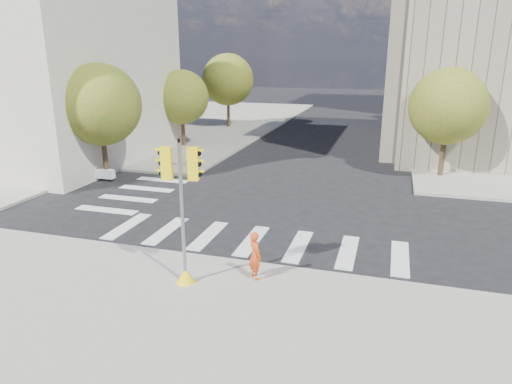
% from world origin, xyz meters
% --- Properties ---
extents(ground, '(160.00, 160.00, 0.00)m').
position_xyz_m(ground, '(0.00, 0.00, 0.00)').
color(ground, black).
rests_on(ground, ground).
extents(sidewalk_far_left, '(28.00, 40.00, 0.15)m').
position_xyz_m(sidewalk_far_left, '(-20.00, 26.00, 0.07)').
color(sidewalk_far_left, gray).
rests_on(sidewalk_far_left, ground).
extents(classical_building, '(19.00, 15.00, 12.70)m').
position_xyz_m(classical_building, '(-20.00, 8.00, 6.44)').
color(classical_building, beige).
rests_on(classical_building, ground).
extents(tree_lw_near, '(4.40, 4.40, 6.41)m').
position_xyz_m(tree_lw_near, '(-10.50, 4.00, 4.20)').
color(tree_lw_near, '#382616').
rests_on(tree_lw_near, ground).
extents(tree_lw_mid, '(4.00, 4.00, 5.77)m').
position_xyz_m(tree_lw_mid, '(-10.50, 14.00, 3.76)').
color(tree_lw_mid, '#382616').
rests_on(tree_lw_mid, ground).
extents(tree_lw_far, '(4.80, 4.80, 6.95)m').
position_xyz_m(tree_lw_far, '(-10.50, 24.00, 4.54)').
color(tree_lw_far, '#382616').
rests_on(tree_lw_far, ground).
extents(tree_re_near, '(4.20, 4.20, 6.16)m').
position_xyz_m(tree_re_near, '(7.50, 10.00, 4.05)').
color(tree_re_near, '#382616').
rests_on(tree_re_near, ground).
extents(tree_re_mid, '(4.60, 4.60, 6.66)m').
position_xyz_m(tree_re_mid, '(7.50, 22.00, 4.35)').
color(tree_re_mid, '#382616').
rests_on(tree_re_mid, ground).
extents(tree_re_far, '(4.00, 4.00, 5.88)m').
position_xyz_m(tree_re_far, '(7.50, 34.00, 3.87)').
color(tree_re_far, '#382616').
rests_on(tree_re_far, ground).
extents(lamp_near, '(0.35, 0.18, 8.11)m').
position_xyz_m(lamp_near, '(8.00, 14.00, 4.58)').
color(lamp_near, black).
rests_on(lamp_near, sidewalk_far_right).
extents(lamp_far, '(0.35, 0.18, 8.11)m').
position_xyz_m(lamp_far, '(8.00, 28.00, 4.58)').
color(lamp_far, black).
rests_on(lamp_far, sidewalk_far_right).
extents(traffic_signal, '(1.08, 0.56, 4.41)m').
position_xyz_m(traffic_signal, '(-0.97, -6.00, 2.01)').
color(traffic_signal, yellow).
rests_on(traffic_signal, sidewalk_near).
extents(photographer, '(0.65, 0.65, 1.52)m').
position_xyz_m(photographer, '(0.97, -5.11, 0.91)').
color(photographer, '#D54414').
rests_on(photographer, sidewalk_near).
extents(planter_wall, '(6.01, 0.53, 0.50)m').
position_xyz_m(planter_wall, '(-13.00, 3.83, 0.40)').
color(planter_wall, white).
rests_on(planter_wall, sidewalk_left_near).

